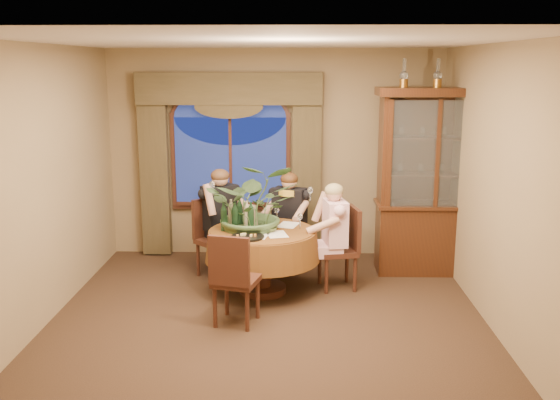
{
  "coord_description": "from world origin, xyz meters",
  "views": [
    {
      "loc": [
        0.28,
        -5.9,
        2.6
      ],
      "look_at": [
        0.11,
        0.94,
        1.1
      ],
      "focal_mm": 40.0,
      "sensor_mm": 36.0,
      "label": 1
    }
  ],
  "objects_px": {
    "oil_lamp_center": "(438,73)",
    "olive_bowl": "(269,229)",
    "oil_lamp_left": "(404,73)",
    "oil_lamp_right": "(472,73)",
    "person_scarf": "(290,222)",
    "wine_bottle_5": "(224,216)",
    "chair_back": "(217,239)",
    "dining_table": "(263,261)",
    "wine_bottle_1": "(235,216)",
    "stoneware_vase": "(252,216)",
    "person_pink": "(335,237)",
    "wine_bottle_2": "(231,213)",
    "chair_front_left": "(236,278)",
    "centerpiece_plant": "(254,172)",
    "wine_bottle_4": "(240,212)",
    "person_back": "(220,221)",
    "wine_bottle_3": "(247,215)",
    "china_cabinet": "(432,182)",
    "chair_right": "(337,249)",
    "wine_bottle_0": "(251,216)",
    "chair_back_right": "(284,234)"
  },
  "relations": [
    {
      "from": "olive_bowl",
      "to": "wine_bottle_3",
      "type": "distance_m",
      "value": 0.31
    },
    {
      "from": "chair_right",
      "to": "wine_bottle_3",
      "type": "relative_size",
      "value": 2.91
    },
    {
      "from": "oil_lamp_center",
      "to": "chair_back",
      "type": "relative_size",
      "value": 0.35
    },
    {
      "from": "chair_front_left",
      "to": "wine_bottle_4",
      "type": "distance_m",
      "value": 1.15
    },
    {
      "from": "chair_front_left",
      "to": "wine_bottle_5",
      "type": "relative_size",
      "value": 2.91
    },
    {
      "from": "oil_lamp_left",
      "to": "wine_bottle_5",
      "type": "height_order",
      "value": "oil_lamp_left"
    },
    {
      "from": "wine_bottle_1",
      "to": "oil_lamp_right",
      "type": "bearing_deg",
      "value": 16.25
    },
    {
      "from": "chair_back",
      "to": "chair_right",
      "type": "bearing_deg",
      "value": 118.55
    },
    {
      "from": "oil_lamp_left",
      "to": "person_back",
      "type": "height_order",
      "value": "oil_lamp_left"
    },
    {
      "from": "oil_lamp_left",
      "to": "person_back",
      "type": "distance_m",
      "value": 2.89
    },
    {
      "from": "person_pink",
      "to": "centerpiece_plant",
      "type": "height_order",
      "value": "centerpiece_plant"
    },
    {
      "from": "chair_right",
      "to": "oil_lamp_left",
      "type": "bearing_deg",
      "value": -63.1
    },
    {
      "from": "person_pink",
      "to": "stoneware_vase",
      "type": "bearing_deg",
      "value": 81.73
    },
    {
      "from": "person_pink",
      "to": "centerpiece_plant",
      "type": "bearing_deg",
      "value": 83.71
    },
    {
      "from": "dining_table",
      "to": "stoneware_vase",
      "type": "distance_m",
      "value": 0.53
    },
    {
      "from": "oil_lamp_left",
      "to": "oil_lamp_right",
      "type": "relative_size",
      "value": 1.0
    },
    {
      "from": "dining_table",
      "to": "wine_bottle_5",
      "type": "bearing_deg",
      "value": -174.67
    },
    {
      "from": "chair_back_right",
      "to": "olive_bowl",
      "type": "xyz_separation_m",
      "value": [
        -0.15,
        -0.9,
        0.3
      ]
    },
    {
      "from": "stoneware_vase",
      "to": "wine_bottle_1",
      "type": "xyz_separation_m",
      "value": [
        -0.18,
        -0.12,
        0.03
      ]
    },
    {
      "from": "wine_bottle_3",
      "to": "wine_bottle_0",
      "type": "bearing_deg",
      "value": -45.03
    },
    {
      "from": "wine_bottle_0",
      "to": "centerpiece_plant",
      "type": "bearing_deg",
      "value": 73.81
    },
    {
      "from": "dining_table",
      "to": "china_cabinet",
      "type": "relative_size",
      "value": 0.57
    },
    {
      "from": "oil_lamp_left",
      "to": "oil_lamp_right",
      "type": "height_order",
      "value": "same"
    },
    {
      "from": "chair_back",
      "to": "china_cabinet",
      "type": "bearing_deg",
      "value": 138.61
    },
    {
      "from": "oil_lamp_right",
      "to": "oil_lamp_left",
      "type": "bearing_deg",
      "value": 180.0
    },
    {
      "from": "stoneware_vase",
      "to": "wine_bottle_4",
      "type": "relative_size",
      "value": 0.79
    },
    {
      "from": "oil_lamp_left",
      "to": "wine_bottle_0",
      "type": "bearing_deg",
      "value": -155.14
    },
    {
      "from": "chair_back_right",
      "to": "stoneware_vase",
      "type": "height_order",
      "value": "stoneware_vase"
    },
    {
      "from": "oil_lamp_right",
      "to": "oil_lamp_center",
      "type": "bearing_deg",
      "value": 180.0
    },
    {
      "from": "person_pink",
      "to": "wine_bottle_3",
      "type": "height_order",
      "value": "person_pink"
    },
    {
      "from": "stoneware_vase",
      "to": "wine_bottle_3",
      "type": "height_order",
      "value": "wine_bottle_3"
    },
    {
      "from": "oil_lamp_center",
      "to": "wine_bottle_0",
      "type": "height_order",
      "value": "oil_lamp_center"
    },
    {
      "from": "oil_lamp_right",
      "to": "olive_bowl",
      "type": "height_order",
      "value": "oil_lamp_right"
    },
    {
      "from": "chair_back",
      "to": "wine_bottle_3",
      "type": "distance_m",
      "value": 0.81
    },
    {
      "from": "oil_lamp_center",
      "to": "olive_bowl",
      "type": "xyz_separation_m",
      "value": [
        -1.99,
        -0.88,
        -1.71
      ]
    },
    {
      "from": "oil_lamp_right",
      "to": "person_scarf",
      "type": "distance_m",
      "value": 2.85
    },
    {
      "from": "chair_back",
      "to": "person_pink",
      "type": "height_order",
      "value": "person_pink"
    },
    {
      "from": "person_back",
      "to": "chair_front_left",
      "type": "bearing_deg",
      "value": 63.33
    },
    {
      "from": "person_scarf",
      "to": "stoneware_vase",
      "type": "relative_size",
      "value": 4.93
    },
    {
      "from": "chair_back_right",
      "to": "wine_bottle_4",
      "type": "relative_size",
      "value": 2.91
    },
    {
      "from": "chair_front_left",
      "to": "olive_bowl",
      "type": "bearing_deg",
      "value": 83.51
    },
    {
      "from": "chair_front_left",
      "to": "stoneware_vase",
      "type": "distance_m",
      "value": 1.07
    },
    {
      "from": "chair_back",
      "to": "wine_bottle_2",
      "type": "distance_m",
      "value": 0.67
    },
    {
      "from": "olive_bowl",
      "to": "wine_bottle_0",
      "type": "height_order",
      "value": "wine_bottle_0"
    },
    {
      "from": "person_pink",
      "to": "wine_bottle_2",
      "type": "distance_m",
      "value": 1.23
    },
    {
      "from": "stoneware_vase",
      "to": "wine_bottle_3",
      "type": "bearing_deg",
      "value": -117.52
    },
    {
      "from": "dining_table",
      "to": "oil_lamp_center",
      "type": "height_order",
      "value": "oil_lamp_center"
    },
    {
      "from": "wine_bottle_2",
      "to": "dining_table",
      "type": "bearing_deg",
      "value": -16.22
    },
    {
      "from": "oil_lamp_center",
      "to": "stoneware_vase",
      "type": "bearing_deg",
      "value": -162.6
    },
    {
      "from": "oil_lamp_center",
      "to": "wine_bottle_1",
      "type": "distance_m",
      "value": 2.97
    }
  ]
}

